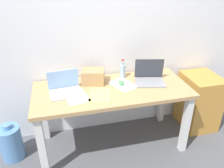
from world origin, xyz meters
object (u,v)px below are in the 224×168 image
computer_mouse (121,83)px  laptop_left (65,89)px  laptop_right (150,77)px  beer_bottle (122,70)px  cardboard_box (93,76)px  water_cooler_jug (11,143)px  filing_cabinet (198,101)px  desk (112,97)px

computer_mouse → laptop_left: bearing=-161.6°
laptop_right → beer_bottle: bearing=145.1°
cardboard_box → water_cooler_jug: cardboard_box is taller
laptop_right → filing_cabinet: (0.73, 0.05, -0.45)m
cardboard_box → laptop_left: bearing=-154.7°
laptop_right → computer_mouse: bearing=177.2°
desk → beer_bottle: beer_bottle is taller
laptop_left → water_cooler_jug: 0.87m
beer_bottle → computer_mouse: bearing=-110.0°
laptop_left → cardboard_box: (0.31, 0.15, 0.03)m
cardboard_box → filing_cabinet: 1.42m
laptop_left → laptop_right: (0.92, 0.02, 0.01)m
computer_mouse → cardboard_box: size_ratio=0.42×
desk → laptop_left: (-0.48, 0.03, 0.15)m
laptop_right → computer_mouse: size_ratio=3.64×
laptop_right → water_cooler_jug: laptop_right is taller
laptop_right → beer_bottle: laptop_right is taller
laptop_right → computer_mouse: 0.32m
water_cooler_jug → laptop_right: bearing=0.0°
laptop_left → laptop_right: bearing=1.5°
computer_mouse → water_cooler_jug: computer_mouse is taller
laptop_right → beer_bottle: size_ratio=1.68×
laptop_right → filing_cabinet: bearing=4.3°
desk → cardboard_box: size_ratio=6.88×
laptop_right → filing_cabinet: size_ratio=0.52×
water_cooler_jug → filing_cabinet: (2.28, 0.06, 0.15)m
laptop_right → water_cooler_jug: 1.66m
computer_mouse → water_cooler_jug: (-1.23, -0.02, -0.57)m
laptop_left → computer_mouse: laptop_left is taller
laptop_left → cardboard_box: laptop_left is taller
laptop_left → cardboard_box: bearing=25.3°
beer_bottle → computer_mouse: 0.19m
desk → water_cooler_jug: bearing=177.4°
filing_cabinet → computer_mouse: bearing=-177.9°
desk → laptop_left: bearing=176.9°
desk → beer_bottle: 0.35m
beer_bottle → computer_mouse: size_ratio=2.16×
desk → laptop_right: 0.47m
cardboard_box → desk: bearing=-46.0°
beer_bottle → cardboard_box: 0.35m
computer_mouse → water_cooler_jug: size_ratio=0.23×
desk → laptop_left: size_ratio=4.82×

